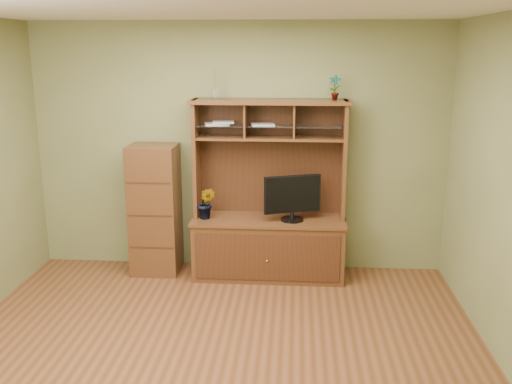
# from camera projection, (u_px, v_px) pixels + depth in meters

# --- Properties ---
(room) EXTENTS (4.54, 4.04, 2.74)m
(room) POSITION_uv_depth(u_px,v_px,m) (212.00, 195.00, 4.29)
(room) COLOR #593119
(room) RESTS_ON ground
(media_hutch) EXTENTS (1.66, 0.61, 1.90)m
(media_hutch) POSITION_uv_depth(u_px,v_px,m) (269.00, 229.00, 6.14)
(media_hutch) COLOR #462914
(media_hutch) RESTS_ON room
(monitor) EXTENTS (0.59, 0.25, 0.48)m
(monitor) POSITION_uv_depth(u_px,v_px,m) (292.00, 197.00, 5.95)
(monitor) COLOR black
(monitor) RESTS_ON media_hutch
(orchid_plant) EXTENTS (0.21, 0.18, 0.34)m
(orchid_plant) POSITION_uv_depth(u_px,v_px,m) (206.00, 203.00, 6.03)
(orchid_plant) COLOR #2B541C
(orchid_plant) RESTS_ON media_hutch
(top_plant) EXTENTS (0.15, 0.12, 0.25)m
(top_plant) POSITION_uv_depth(u_px,v_px,m) (335.00, 87.00, 5.80)
(top_plant) COLOR #316222
(top_plant) RESTS_ON media_hutch
(reed_diffuser) EXTENTS (0.06, 0.06, 0.31)m
(reed_diffuser) POSITION_uv_depth(u_px,v_px,m) (215.00, 88.00, 5.88)
(reed_diffuser) COLOR silver
(reed_diffuser) RESTS_ON media_hutch
(magazines) EXTENTS (0.76, 0.24, 0.04)m
(magazines) POSITION_uv_depth(u_px,v_px,m) (234.00, 123.00, 5.96)
(magazines) COLOR silver
(magazines) RESTS_ON media_hutch
(side_cabinet) EXTENTS (0.51, 0.46, 1.42)m
(side_cabinet) POSITION_uv_depth(u_px,v_px,m) (155.00, 210.00, 6.20)
(side_cabinet) COLOR #462914
(side_cabinet) RESTS_ON room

